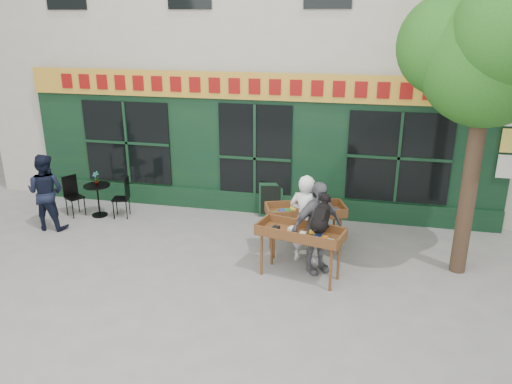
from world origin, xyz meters
TOP-DOWN VIEW (x-y plane):
  - ground at (0.00, 0.00)m, footprint 80.00×80.00m
  - street_tree at (4.34, 0.36)m, footprint 3.05×2.90m
  - book_cart_center at (1.48, -0.59)m, footprint 1.60×0.95m
  - dog at (1.83, -0.64)m, footprint 0.47×0.66m
  - woman at (1.48, 0.06)m, footprint 0.71×0.55m
  - book_cart_right at (1.43, 0.47)m, footprint 1.62×1.08m
  - man_right at (1.73, -0.28)m, footprint 1.05×0.97m
  - bistro_table at (-3.54, 1.31)m, footprint 0.60×0.60m
  - bistro_chair_left at (-4.16, 1.25)m, footprint 0.50×0.50m
  - bistro_chair_right at (-2.90, 1.38)m, footprint 0.44×0.44m
  - potted_plant at (-3.54, 1.31)m, footprint 0.20×0.16m
  - man_left at (-4.24, 0.41)m, footprint 0.87×0.70m
  - chalkboard at (0.41, 2.19)m, footprint 0.59×0.29m

SIDE VIEW (x-z plane):
  - ground at x=0.00m, z-range 0.00..0.00m
  - chalkboard at x=0.41m, z-range 0.01..0.79m
  - bistro_table at x=-3.54m, z-range 0.16..0.92m
  - bistro_chair_left at x=-4.16m, z-range 0.08..1.03m
  - bistro_chair_right at x=-2.90m, z-range 0.08..1.03m
  - book_cart_center at x=1.48m, z-range 0.33..1.32m
  - book_cart_right at x=1.43m, z-range 0.33..1.32m
  - man_left at x=-4.24m, z-range 0.00..1.70m
  - man_right at x=1.73m, z-range 0.00..1.73m
  - woman at x=1.48m, z-range 0.00..1.73m
  - potted_plant at x=-3.54m, z-range 0.77..1.09m
  - dog at x=1.83m, z-range 0.99..1.59m
  - street_tree at x=4.34m, z-range 1.31..6.91m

